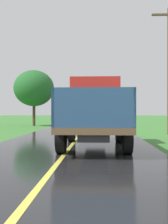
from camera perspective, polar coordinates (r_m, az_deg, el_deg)
banana_truck_near at (r=11.16m, az=2.37°, el=0.34°), size 2.38×5.82×2.80m
roadside_tree_near_left at (r=27.53m, az=-10.40°, el=4.89°), size 3.95×3.95×5.51m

